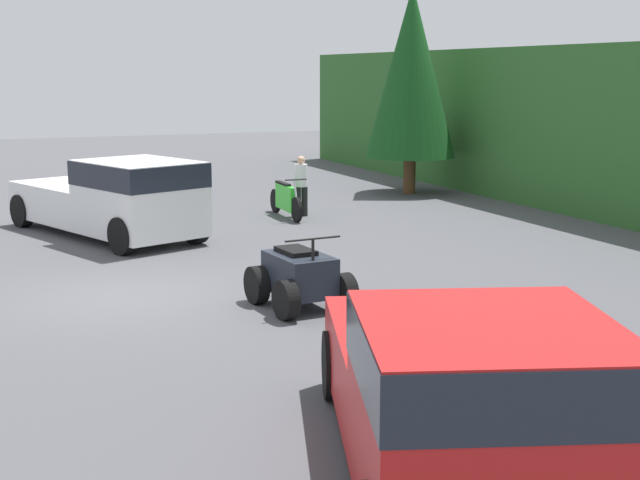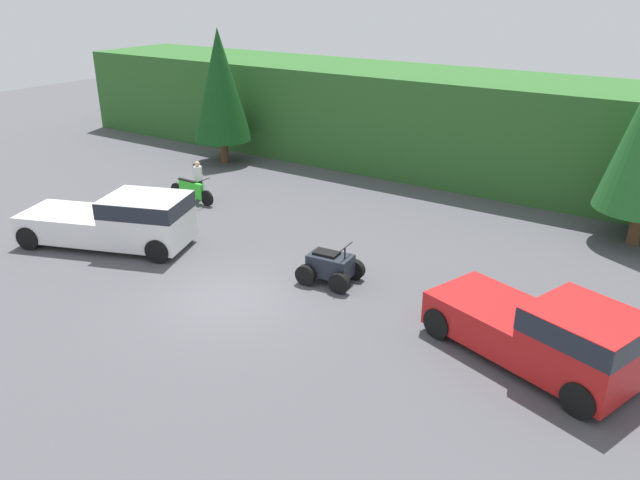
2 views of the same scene
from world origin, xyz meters
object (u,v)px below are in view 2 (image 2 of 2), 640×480
(pickup_truck_red, at_px, (549,332))
(dirt_bike, at_px, (191,191))
(pickup_truck_second, at_px, (121,219))
(rider_person, at_px, (198,179))
(quad_atv, at_px, (330,267))

(pickup_truck_red, distance_m, dirt_bike, 16.36)
(pickup_truck_second, distance_m, rider_person, 5.42)
(quad_atv, bearing_deg, pickup_truck_red, -14.00)
(dirt_bike, xyz_separation_m, quad_atv, (8.97, -3.11, 0.03))
(dirt_bike, distance_m, quad_atv, 9.49)
(pickup_truck_second, height_order, quad_atv, pickup_truck_second)
(pickup_truck_red, bearing_deg, quad_atv, -170.07)
(quad_atv, distance_m, rider_person, 9.64)
(quad_atv, height_order, rider_person, rider_person)
(pickup_truck_red, bearing_deg, rider_person, -177.55)
(dirt_bike, bearing_deg, quad_atv, -17.52)
(pickup_truck_second, bearing_deg, pickup_truck_red, -18.12)
(pickup_truck_red, xyz_separation_m, dirt_bike, (-15.81, 4.17, -0.53))
(pickup_truck_red, bearing_deg, pickup_truck_second, -158.77)
(rider_person, bearing_deg, dirt_bike, -85.58)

